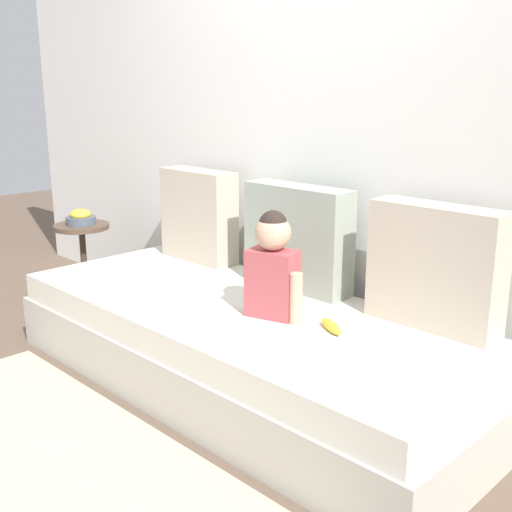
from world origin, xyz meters
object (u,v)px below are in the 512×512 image
at_px(throw_pillow_center, 297,238).
at_px(throw_pillow_right, 435,267).
at_px(side_table, 83,242).
at_px(fruit_bowl, 81,218).
at_px(couch, 241,346).
at_px(banana, 331,326).
at_px(throw_pillow_left, 199,216).
at_px(toddler, 273,265).

height_order(throw_pillow_center, throw_pillow_right, throw_pillow_right).
xyz_separation_m(side_table, fruit_bowl, (0.00, 0.00, 0.16)).
bearing_deg(side_table, fruit_bowl, 7.13).
bearing_deg(couch, banana, 5.28).
distance_m(couch, fruit_bowl, 1.68).
bearing_deg(throw_pillow_left, throw_pillow_center, 0.00).
height_order(couch, throw_pillow_left, throw_pillow_left).
relative_size(toddler, side_table, 0.93).
relative_size(throw_pillow_left, throw_pillow_right, 0.92).
distance_m(throw_pillow_left, toddler, 1.00).
height_order(toddler, side_table, toddler).
bearing_deg(couch, toddler, 1.65).
height_order(banana, side_table, side_table).
bearing_deg(banana, side_table, 177.19).
distance_m(throw_pillow_left, banana, 1.29).
height_order(couch, fruit_bowl, fruit_bowl).
xyz_separation_m(throw_pillow_right, fruit_bowl, (-2.38, -0.23, -0.11)).
distance_m(throw_pillow_right, banana, 0.48).
relative_size(banana, side_table, 0.34).
distance_m(throw_pillow_right, side_table, 2.40).
relative_size(couch, throw_pillow_right, 4.29).
xyz_separation_m(toddler, banana, (0.29, 0.04, -0.21)).
relative_size(throw_pillow_center, side_table, 1.16).
relative_size(throw_pillow_right, fruit_bowl, 2.94).
relative_size(throw_pillow_center, throw_pillow_right, 1.03).
bearing_deg(throw_pillow_right, couch, -152.87).
bearing_deg(toddler, banana, 7.62).
xyz_separation_m(throw_pillow_right, banana, (-0.26, -0.33, -0.23)).
xyz_separation_m(couch, side_table, (-1.64, 0.15, 0.18)).
bearing_deg(throw_pillow_center, side_table, -171.97).
height_order(banana, fruit_bowl, fruit_bowl).
bearing_deg(throw_pillow_center, banana, -34.76).
height_order(couch, side_table, side_table).
relative_size(banana, fruit_bowl, 0.90).
distance_m(throw_pillow_right, fruit_bowl, 2.39).
height_order(throw_pillow_right, toddler, throw_pillow_right).
relative_size(toddler, fruit_bowl, 2.45).
height_order(throw_pillow_center, banana, throw_pillow_center).
height_order(couch, toddler, toddler).
distance_m(throw_pillow_center, side_table, 1.67).
bearing_deg(banana, throw_pillow_right, 52.39).
distance_m(throw_pillow_left, throw_pillow_center, 0.74).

